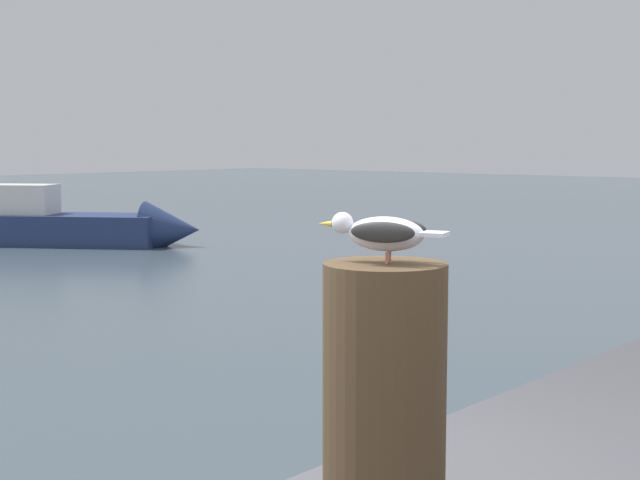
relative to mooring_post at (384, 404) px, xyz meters
The scene contains 3 objects.
mooring_post is the anchor object (origin of this frame).
seagull 0.51m from the mooring_post, 108.70° to the left, with size 0.20×0.39×0.14m.
boat_navy 19.74m from the mooring_post, 58.13° to the left, with size 4.40×5.76×1.66m.
Camera 1 is at (-2.14, -2.15, 2.38)m, focal length 51.95 mm.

